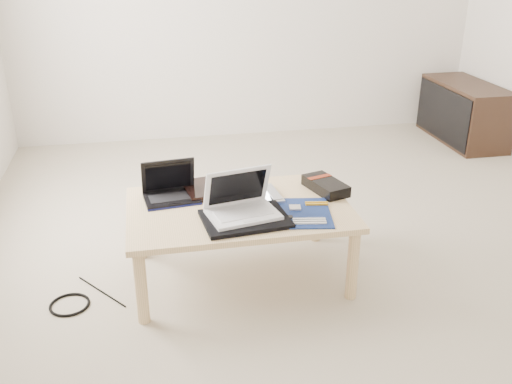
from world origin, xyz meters
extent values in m
plane|color=#C1B09C|center=(0.00, 0.00, 0.00)|extent=(4.00, 4.00, 0.00)
cube|color=#E3BB89|center=(-0.50, -0.35, 0.39)|extent=(1.10, 0.70, 0.03)
cylinder|color=#E3BB89|center=(-1.00, -0.65, 0.18)|extent=(0.06, 0.06, 0.37)
cylinder|color=#E3BB89|center=(0.00, -0.65, 0.18)|extent=(0.06, 0.06, 0.37)
cylinder|color=#E3BB89|center=(-1.00, -0.05, 0.18)|extent=(0.06, 0.06, 0.37)
cylinder|color=#E3BB89|center=(0.00, -0.05, 0.18)|extent=(0.06, 0.06, 0.37)
cube|color=#352115|center=(1.78, 1.45, 0.25)|extent=(0.40, 0.90, 0.50)
cube|color=black|center=(1.58, 1.45, 0.25)|extent=(0.02, 0.86, 0.44)
cube|color=black|center=(-0.59, -0.13, 0.42)|extent=(0.35, 0.31, 0.03)
cube|color=black|center=(-0.82, -0.21, 0.41)|extent=(0.29, 0.22, 0.02)
cube|color=black|center=(-0.82, -0.22, 0.42)|extent=(0.23, 0.13, 0.00)
cube|color=black|center=(-0.81, -0.28, 0.42)|extent=(0.06, 0.03, 0.00)
cube|color=black|center=(-0.83, -0.14, 0.51)|extent=(0.27, 0.08, 0.18)
cube|color=black|center=(-0.83, -0.14, 0.51)|extent=(0.23, 0.06, 0.14)
cube|color=#0B1041|center=(-0.81, -0.30, 0.40)|extent=(0.27, 0.04, 0.01)
cube|color=black|center=(-0.44, -0.30, 0.41)|extent=(0.29, 0.23, 0.01)
cube|color=silver|center=(-0.44, -0.30, 0.41)|extent=(0.23, 0.18, 0.00)
cube|color=#B7B7BB|center=(-0.30, -0.26, 0.41)|extent=(0.07, 0.24, 0.02)
cube|color=#929297|center=(-0.30, -0.26, 0.42)|extent=(0.06, 0.19, 0.00)
cube|color=black|center=(-0.50, -0.52, 0.41)|extent=(0.42, 0.33, 0.02)
cube|color=white|center=(-0.50, -0.50, 0.43)|extent=(0.36, 0.28, 0.02)
cube|color=white|center=(-0.50, -0.50, 0.44)|extent=(0.28, 0.17, 0.00)
cube|color=white|center=(-0.49, -0.58, 0.44)|extent=(0.08, 0.04, 0.00)
cube|color=white|center=(-0.52, -0.42, 0.54)|extent=(0.33, 0.14, 0.21)
cube|color=black|center=(-0.52, -0.43, 0.54)|extent=(0.28, 0.11, 0.17)
cube|color=#0C1E51|center=(-0.21, -0.49, 0.40)|extent=(0.32, 0.37, 0.01)
cube|color=#B7B7BB|center=(-0.24, -0.44, 0.41)|extent=(0.06, 0.06, 0.01)
cube|color=orange|center=(-0.12, -0.41, 0.41)|extent=(0.11, 0.03, 0.01)
cube|color=orange|center=(-0.12, -0.43, 0.41)|extent=(0.11, 0.03, 0.01)
cube|color=silver|center=(-0.20, -0.57, 0.41)|extent=(0.15, 0.04, 0.01)
cube|color=silver|center=(-0.21, -0.59, 0.41)|extent=(0.15, 0.04, 0.01)
cube|color=silver|center=(-0.21, -0.62, 0.41)|extent=(0.15, 0.04, 0.01)
cube|color=black|center=(-0.29, -0.54, 0.41)|extent=(0.03, 0.03, 0.01)
cube|color=black|center=(-0.02, -0.25, 0.43)|extent=(0.21, 0.30, 0.06)
cube|color=maroon|center=(-0.04, -0.19, 0.46)|extent=(0.14, 0.07, 0.00)
torus|color=black|center=(-0.56, -0.43, 0.41)|extent=(0.12, 0.12, 0.01)
torus|color=black|center=(-1.35, -0.46, 0.01)|extent=(0.23, 0.23, 0.01)
cylinder|color=black|center=(-1.20, -0.37, 0.00)|extent=(0.24, 0.32, 0.01)
camera|label=1|loc=(-0.92, -2.88, 1.61)|focal=40.00mm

